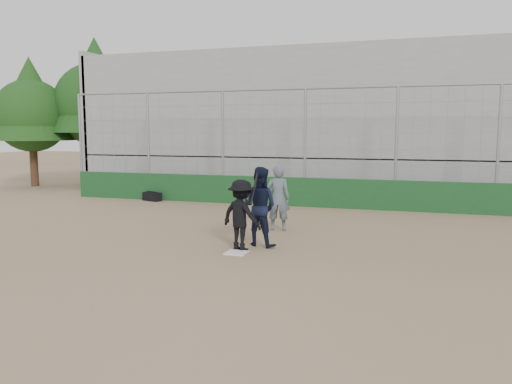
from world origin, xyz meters
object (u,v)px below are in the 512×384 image
(equipment_bag, at_px, (152,197))
(umpire, at_px, (278,201))
(batter_at_plate, at_px, (241,215))
(catcher_crouched, at_px, (260,220))

(equipment_bag, bearing_deg, umpire, -34.08)
(umpire, bearing_deg, batter_at_plate, 77.88)
(umpire, bearing_deg, catcher_crouched, 84.89)
(batter_at_plate, xyz_separation_m, equipment_bag, (-5.71, 6.34, -0.61))
(umpire, distance_m, equipment_bag, 7.16)
(equipment_bag, bearing_deg, catcher_crouched, -44.39)
(catcher_crouched, bearing_deg, batter_at_plate, -118.88)
(catcher_crouched, xyz_separation_m, equipment_bag, (-5.98, 5.85, -0.44))
(batter_at_plate, bearing_deg, umpire, 85.07)
(catcher_crouched, height_order, umpire, umpire)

